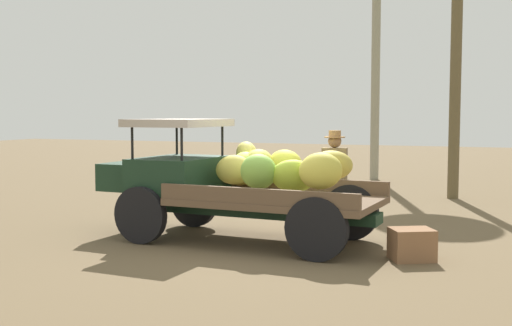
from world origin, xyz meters
The scene contains 4 objects.
ground_plane centered at (0.00, 0.00, 0.00)m, with size 60.00×60.00×0.00m, color brown.
truck centered at (0.34, -0.01, 0.93)m, with size 4.53×1.92×1.87m.
farmer centered at (-1.03, -1.22, 0.96)m, with size 0.52×0.48×1.68m.
wooden_crate centered at (-2.53, 0.36, 0.21)m, with size 0.55×0.44×0.42m, color brown.
Camera 1 is at (-3.76, 9.04, 1.97)m, focal length 45.27 mm.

